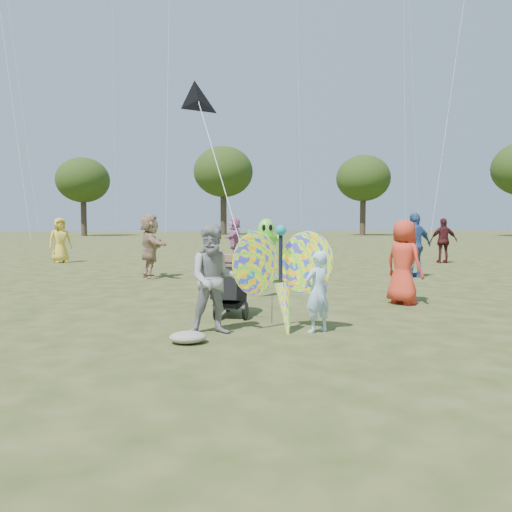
{
  "coord_description": "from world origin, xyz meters",
  "views": [
    {
      "loc": [
        -1.13,
        -6.54,
        1.67
      ],
      "look_at": [
        -0.2,
        1.5,
        1.1
      ],
      "focal_mm": 35.0,
      "sensor_mm": 36.0,
      "label": 1
    }
  ],
  "objects_px": {
    "butterfly_kite": "(282,277)",
    "crowd_h": "(444,241)",
    "crowd_d": "(150,246)",
    "crowd_g": "(60,240)",
    "jogging_stroller": "(229,281)",
    "alien_kite": "(266,247)",
    "crowd_j": "(234,239)",
    "adult_man": "(215,279)",
    "crowd_a": "(404,262)",
    "crowd_c": "(415,245)",
    "child_girl": "(318,292)"
  },
  "relations": [
    {
      "from": "child_girl",
      "to": "crowd_h",
      "type": "bearing_deg",
      "value": -150.83
    },
    {
      "from": "crowd_c",
      "to": "jogging_stroller",
      "type": "height_order",
      "value": "crowd_c"
    },
    {
      "from": "crowd_d",
      "to": "alien_kite",
      "type": "relative_size",
      "value": 1.08
    },
    {
      "from": "crowd_j",
      "to": "butterfly_kite",
      "type": "bearing_deg",
      "value": 12.75
    },
    {
      "from": "alien_kite",
      "to": "crowd_a",
      "type": "bearing_deg",
      "value": -57.04
    },
    {
      "from": "crowd_c",
      "to": "jogging_stroller",
      "type": "bearing_deg",
      "value": 26.47
    },
    {
      "from": "crowd_a",
      "to": "crowd_c",
      "type": "xyz_separation_m",
      "value": [
        2.28,
        4.52,
        0.11
      ]
    },
    {
      "from": "crowd_c",
      "to": "alien_kite",
      "type": "distance_m",
      "value": 4.68
    },
    {
      "from": "crowd_c",
      "to": "jogging_stroller",
      "type": "distance_m",
      "value": 7.94
    },
    {
      "from": "crowd_h",
      "to": "crowd_a",
      "type": "bearing_deg",
      "value": 67.24
    },
    {
      "from": "crowd_d",
      "to": "crowd_g",
      "type": "xyz_separation_m",
      "value": [
        -4.1,
        5.91,
        -0.04
      ]
    },
    {
      "from": "child_girl",
      "to": "crowd_j",
      "type": "xyz_separation_m",
      "value": [
        -0.2,
        14.4,
        0.3
      ]
    },
    {
      "from": "crowd_c",
      "to": "crowd_h",
      "type": "distance_m",
      "value": 5.74
    },
    {
      "from": "crowd_a",
      "to": "child_girl",
      "type": "bearing_deg",
      "value": 105.99
    },
    {
      "from": "alien_kite",
      "to": "crowd_g",
      "type": "bearing_deg",
      "value": 133.63
    },
    {
      "from": "butterfly_kite",
      "to": "crowd_c",
      "type": "bearing_deg",
      "value": 52.78
    },
    {
      "from": "crowd_j",
      "to": "butterfly_kite",
      "type": "relative_size",
      "value": 1.01
    },
    {
      "from": "adult_man",
      "to": "crowd_d",
      "type": "height_order",
      "value": "crowd_d"
    },
    {
      "from": "child_girl",
      "to": "adult_man",
      "type": "bearing_deg",
      "value": -28.79
    },
    {
      "from": "crowd_d",
      "to": "crowd_j",
      "type": "distance_m",
      "value": 7.42
    },
    {
      "from": "crowd_c",
      "to": "crowd_g",
      "type": "relative_size",
      "value": 1.07
    },
    {
      "from": "crowd_j",
      "to": "jogging_stroller",
      "type": "bearing_deg",
      "value": 9.49
    },
    {
      "from": "crowd_h",
      "to": "alien_kite",
      "type": "bearing_deg",
      "value": 44.21
    },
    {
      "from": "crowd_c",
      "to": "alien_kite",
      "type": "relative_size",
      "value": 1.1
    },
    {
      "from": "child_girl",
      "to": "crowd_j",
      "type": "height_order",
      "value": "crowd_j"
    },
    {
      "from": "butterfly_kite",
      "to": "crowd_h",
      "type": "bearing_deg",
      "value": 53.61
    },
    {
      "from": "crowd_a",
      "to": "butterfly_kite",
      "type": "relative_size",
      "value": 0.93
    },
    {
      "from": "child_girl",
      "to": "crowd_c",
      "type": "height_order",
      "value": "crowd_c"
    },
    {
      "from": "jogging_stroller",
      "to": "alien_kite",
      "type": "relative_size",
      "value": 0.65
    },
    {
      "from": "crowd_g",
      "to": "crowd_c",
      "type": "bearing_deg",
      "value": -57.41
    },
    {
      "from": "crowd_j",
      "to": "crowd_d",
      "type": "bearing_deg",
      "value": -9.61
    },
    {
      "from": "adult_man",
      "to": "alien_kite",
      "type": "xyz_separation_m",
      "value": [
        1.56,
        5.79,
        0.16
      ]
    },
    {
      "from": "adult_man",
      "to": "crowd_a",
      "type": "height_order",
      "value": "crowd_a"
    },
    {
      "from": "crowd_d",
      "to": "crowd_g",
      "type": "bearing_deg",
      "value": 15.2
    },
    {
      "from": "crowd_a",
      "to": "adult_man",
      "type": "bearing_deg",
      "value": 91.33
    },
    {
      "from": "child_girl",
      "to": "crowd_j",
      "type": "relative_size",
      "value": 0.67
    },
    {
      "from": "crowd_h",
      "to": "crowd_j",
      "type": "distance_m",
      "value": 8.6
    },
    {
      "from": "crowd_g",
      "to": "jogging_stroller",
      "type": "height_order",
      "value": "crowd_g"
    },
    {
      "from": "crowd_g",
      "to": "alien_kite",
      "type": "bearing_deg",
      "value": -74.43
    },
    {
      "from": "crowd_j",
      "to": "jogging_stroller",
      "type": "distance_m",
      "value": 12.98
    },
    {
      "from": "crowd_h",
      "to": "alien_kite",
      "type": "distance_m",
      "value": 9.72
    },
    {
      "from": "adult_man",
      "to": "crowd_g",
      "type": "distance_m",
      "value": 14.62
    },
    {
      "from": "crowd_d",
      "to": "alien_kite",
      "type": "bearing_deg",
      "value": -138.16
    },
    {
      "from": "jogging_stroller",
      "to": "alien_kite",
      "type": "distance_m",
      "value": 4.58
    },
    {
      "from": "crowd_a",
      "to": "crowd_h",
      "type": "bearing_deg",
      "value": -60.09
    },
    {
      "from": "child_girl",
      "to": "adult_man",
      "type": "xyz_separation_m",
      "value": [
        -1.54,
        0.07,
        0.2
      ]
    },
    {
      "from": "adult_man",
      "to": "jogging_stroller",
      "type": "xyz_separation_m",
      "value": [
        0.31,
        1.4,
        -0.2
      ]
    },
    {
      "from": "adult_man",
      "to": "crowd_d",
      "type": "relative_size",
      "value": 0.87
    },
    {
      "from": "crowd_c",
      "to": "crowd_h",
      "type": "height_order",
      "value": "crowd_c"
    },
    {
      "from": "crowd_h",
      "to": "alien_kite",
      "type": "xyz_separation_m",
      "value": [
        -7.89,
        -5.68,
        0.08
      ]
    }
  ]
}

